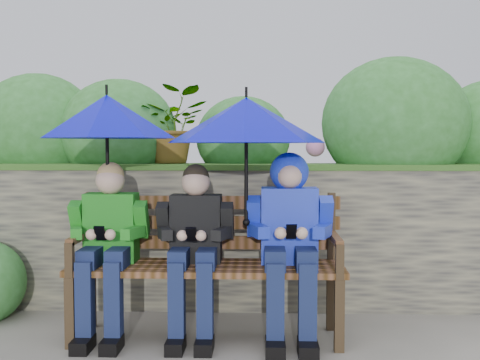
{
  "coord_description": "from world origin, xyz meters",
  "views": [
    {
      "loc": [
        0.14,
        -3.56,
        1.16
      ],
      "look_at": [
        0.0,
        0.1,
        0.95
      ],
      "focal_mm": 45.0,
      "sensor_mm": 36.0,
      "label": 1
    }
  ],
  "objects_px": {
    "umbrella_left": "(107,117)",
    "boy_left": "(108,240)",
    "umbrella_right": "(246,120)",
    "boy_right": "(290,229)",
    "park_bench": "(208,255)",
    "boy_middle": "(195,241)"
  },
  "relations": [
    {
      "from": "umbrella_left",
      "to": "boy_left",
      "type": "bearing_deg",
      "value": -80.19
    },
    {
      "from": "umbrella_right",
      "to": "boy_right",
      "type": "bearing_deg",
      "value": 5.12
    },
    {
      "from": "boy_right",
      "to": "park_bench",
      "type": "bearing_deg",
      "value": 172.63
    },
    {
      "from": "umbrella_left",
      "to": "umbrella_right",
      "type": "xyz_separation_m",
      "value": [
        0.84,
        -0.06,
        -0.03
      ]
    },
    {
      "from": "park_bench",
      "to": "boy_middle",
      "type": "distance_m",
      "value": 0.14
    },
    {
      "from": "boy_right",
      "to": "umbrella_right",
      "type": "relative_size",
      "value": 1.21
    },
    {
      "from": "umbrella_right",
      "to": "boy_left",
      "type": "bearing_deg",
      "value": 178.87
    },
    {
      "from": "park_bench",
      "to": "umbrella_right",
      "type": "bearing_deg",
      "value": -20.3
    },
    {
      "from": "umbrella_left",
      "to": "umbrella_right",
      "type": "distance_m",
      "value": 0.85
    },
    {
      "from": "umbrella_right",
      "to": "park_bench",
      "type": "bearing_deg",
      "value": 159.7
    },
    {
      "from": "park_bench",
      "to": "umbrella_right",
      "type": "relative_size",
      "value": 1.76
    },
    {
      "from": "boy_middle",
      "to": "boy_right",
      "type": "xyz_separation_m",
      "value": [
        0.57,
        0.01,
        0.07
      ]
    },
    {
      "from": "boy_middle",
      "to": "umbrella_right",
      "type": "relative_size",
      "value": 1.13
    },
    {
      "from": "boy_right",
      "to": "umbrella_right",
      "type": "bearing_deg",
      "value": -174.88
    },
    {
      "from": "boy_middle",
      "to": "umbrella_left",
      "type": "relative_size",
      "value": 1.22
    },
    {
      "from": "park_bench",
      "to": "boy_left",
      "type": "height_order",
      "value": "boy_left"
    },
    {
      "from": "boy_left",
      "to": "boy_right",
      "type": "relative_size",
      "value": 0.95
    },
    {
      "from": "boy_left",
      "to": "umbrella_left",
      "type": "relative_size",
      "value": 1.23
    },
    {
      "from": "park_bench",
      "to": "boy_left",
      "type": "xyz_separation_m",
      "value": [
        -0.6,
        -0.07,
        0.1
      ]
    },
    {
      "from": "boy_middle",
      "to": "umbrella_right",
      "type": "height_order",
      "value": "umbrella_right"
    },
    {
      "from": "park_bench",
      "to": "umbrella_right",
      "type": "height_order",
      "value": "umbrella_right"
    },
    {
      "from": "umbrella_right",
      "to": "boy_middle",
      "type": "bearing_deg",
      "value": 176.77
    }
  ]
}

